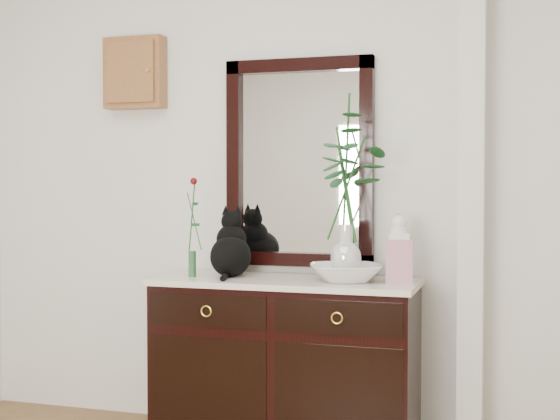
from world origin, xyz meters
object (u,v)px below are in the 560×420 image
(lotus_bowl, at_px, (346,273))
(ginger_jar, at_px, (399,248))
(sideboard, at_px, (286,353))
(cat, at_px, (231,243))

(lotus_bowl, bearing_deg, ginger_jar, 4.00)
(ginger_jar, bearing_deg, sideboard, 179.84)
(lotus_bowl, bearing_deg, sideboard, 176.42)
(lotus_bowl, bearing_deg, cat, 176.69)
(cat, height_order, lotus_bowl, cat)
(cat, xyz_separation_m, ginger_jar, (0.87, -0.02, -0.00))
(sideboard, relative_size, lotus_bowl, 3.82)
(cat, bearing_deg, lotus_bowl, -18.81)
(cat, distance_m, ginger_jar, 0.87)
(sideboard, bearing_deg, ginger_jar, -0.16)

